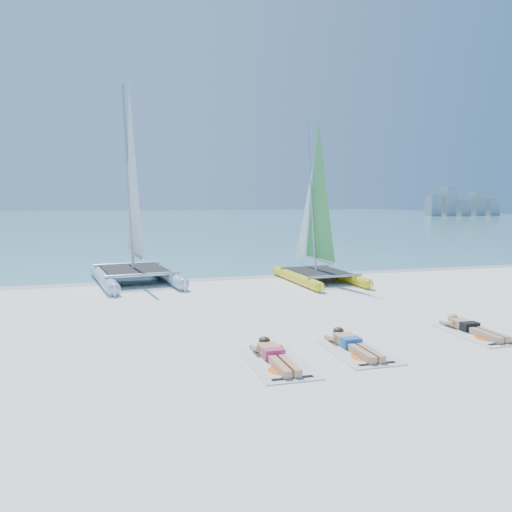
% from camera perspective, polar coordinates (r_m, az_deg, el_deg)
% --- Properties ---
extents(ground, '(140.00, 140.00, 0.00)m').
position_cam_1_polar(ground, '(13.53, 4.90, -5.72)').
color(ground, white).
rests_on(ground, ground).
extents(sea, '(140.00, 115.00, 0.01)m').
position_cam_1_polar(sea, '(75.57, -12.28, 4.19)').
color(sea, '#76BFC4').
rests_on(sea, ground).
extents(wet_sand_strip, '(140.00, 1.40, 0.01)m').
position_cam_1_polar(wet_sand_strip, '(18.69, -1.07, -2.29)').
color(wet_sand_strip, beige).
rests_on(wet_sand_strip, ground).
extents(distant_skyline, '(14.00, 2.00, 5.00)m').
position_cam_1_polar(distant_skyline, '(94.57, 22.43, 5.45)').
color(distant_skyline, '#9CA2AB').
rests_on(distant_skyline, ground).
extents(catamaran_blue, '(3.26, 5.59, 7.21)m').
position_cam_1_polar(catamaran_blue, '(17.78, -13.91, 4.03)').
color(catamaran_blue, '#BBDCF6').
rests_on(catamaran_blue, ground).
extents(catamaran_yellow, '(2.20, 4.62, 5.83)m').
position_cam_1_polar(catamaran_yellow, '(17.79, 6.64, 3.16)').
color(catamaran_yellow, '#FBFC1A').
rests_on(catamaran_yellow, ground).
extents(towel_a, '(1.00, 1.85, 0.02)m').
position_cam_1_polar(towel_a, '(8.88, 2.51, -12.22)').
color(towel_a, white).
rests_on(towel_a, ground).
extents(sunbather_a, '(0.37, 1.73, 0.26)m').
position_cam_1_polar(sunbather_a, '(9.02, 2.12, -11.19)').
color(sunbather_a, tan).
rests_on(sunbather_a, towel_a).
extents(towel_b, '(1.00, 1.85, 0.02)m').
position_cam_1_polar(towel_b, '(9.73, 11.45, -10.67)').
color(towel_b, white).
rests_on(towel_b, ground).
extents(sunbather_b, '(0.37, 1.73, 0.26)m').
position_cam_1_polar(sunbather_b, '(9.86, 10.95, -9.76)').
color(sunbather_b, tan).
rests_on(sunbather_b, towel_b).
extents(towel_c, '(1.00, 1.85, 0.02)m').
position_cam_1_polar(towel_c, '(11.70, 23.93, -8.17)').
color(towel_c, white).
rests_on(towel_c, ground).
extents(sunbather_c, '(0.37, 1.73, 0.26)m').
position_cam_1_polar(sunbather_c, '(11.82, 23.35, -7.45)').
color(sunbather_c, tan).
rests_on(sunbather_c, towel_c).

